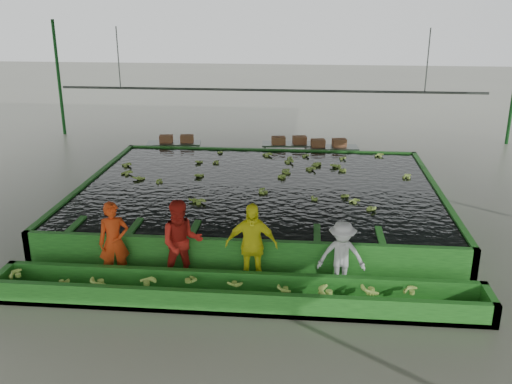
# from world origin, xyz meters

# --- Properties ---
(ground) EXTENTS (80.00, 80.00, 0.00)m
(ground) POSITION_xyz_m (0.00, 0.00, 0.00)
(ground) COLOR #646556
(ground) RESTS_ON ground
(shed_roof) EXTENTS (20.00, 22.00, 0.04)m
(shed_roof) POSITION_xyz_m (0.00, 0.00, 5.00)
(shed_roof) COLOR slate
(shed_roof) RESTS_ON shed_posts
(shed_posts) EXTENTS (20.00, 22.00, 5.00)m
(shed_posts) POSITION_xyz_m (0.00, 0.00, 2.50)
(shed_posts) COLOR #134B19
(shed_posts) RESTS_ON ground
(flotation_tank) EXTENTS (10.00, 8.00, 0.90)m
(flotation_tank) POSITION_xyz_m (0.00, 1.50, 0.45)
(flotation_tank) COLOR #257521
(flotation_tank) RESTS_ON ground
(tank_water) EXTENTS (9.70, 7.70, 0.00)m
(tank_water) POSITION_xyz_m (0.00, 1.50, 0.85)
(tank_water) COLOR black
(tank_water) RESTS_ON flotation_tank
(sorting_trough) EXTENTS (10.00, 1.00, 0.50)m
(sorting_trough) POSITION_xyz_m (0.00, -3.60, 0.25)
(sorting_trough) COLOR #257521
(sorting_trough) RESTS_ON ground
(cableway_rail) EXTENTS (0.08, 0.08, 14.00)m
(cableway_rail) POSITION_xyz_m (0.00, 5.00, 3.00)
(cableway_rail) COLOR #59605B
(cableway_rail) RESTS_ON shed_roof
(rail_hanger_left) EXTENTS (0.04, 0.04, 2.00)m
(rail_hanger_left) POSITION_xyz_m (-5.00, 5.00, 4.00)
(rail_hanger_left) COLOR #59605B
(rail_hanger_left) RESTS_ON shed_roof
(rail_hanger_right) EXTENTS (0.04, 0.04, 2.00)m
(rail_hanger_right) POSITION_xyz_m (5.00, 5.00, 4.00)
(rail_hanger_right) COLOR #59605B
(rail_hanger_right) RESTS_ON shed_roof
(worker_a) EXTENTS (0.77, 0.65, 1.80)m
(worker_a) POSITION_xyz_m (-2.76, -2.80, 0.90)
(worker_a) COLOR red
(worker_a) RESTS_ON ground
(worker_b) EXTENTS (1.08, 0.94, 1.89)m
(worker_b) POSITION_xyz_m (-1.28, -2.80, 0.94)
(worker_b) COLOR red
(worker_b) RESTS_ON ground
(worker_c) EXTENTS (1.13, 0.53, 1.89)m
(worker_c) POSITION_xyz_m (0.21, -2.80, 0.94)
(worker_c) COLOR yellow
(worker_c) RESTS_ON ground
(worker_d) EXTENTS (1.01, 0.58, 1.55)m
(worker_d) POSITION_xyz_m (2.11, -2.80, 0.77)
(worker_d) COLOR silver
(worker_d) RESTS_ON ground
(packing_table_left) EXTENTS (2.02, 1.04, 0.88)m
(packing_table_left) POSITION_xyz_m (-3.54, 6.11, 0.44)
(packing_table_left) COLOR #59605B
(packing_table_left) RESTS_ON ground
(packing_table_mid) EXTENTS (2.00, 0.90, 0.89)m
(packing_table_mid) POSITION_xyz_m (0.66, 6.33, 0.45)
(packing_table_mid) COLOR #59605B
(packing_table_mid) RESTS_ON ground
(packing_table_right) EXTENTS (1.95, 0.91, 0.86)m
(packing_table_right) POSITION_xyz_m (2.15, 6.10, 0.43)
(packing_table_right) COLOR #59605B
(packing_table_right) RESTS_ON ground
(box_stack_left) EXTENTS (1.26, 0.50, 0.26)m
(box_stack_left) POSITION_xyz_m (-3.44, 6.15, 0.88)
(box_stack_left) COLOR brown
(box_stack_left) RESTS_ON packing_table_left
(box_stack_mid) EXTENTS (1.29, 0.57, 0.27)m
(box_stack_mid) POSITION_xyz_m (0.65, 6.26, 0.89)
(box_stack_mid) COLOR brown
(box_stack_mid) RESTS_ON packing_table_mid
(box_stack_right) EXTENTS (1.29, 0.56, 0.27)m
(box_stack_right) POSITION_xyz_m (2.06, 6.11, 0.86)
(box_stack_right) COLOR brown
(box_stack_right) RESTS_ON packing_table_right
(floating_bananas) EXTENTS (8.68, 5.92, 0.12)m
(floating_bananas) POSITION_xyz_m (0.00, 2.30, 0.85)
(floating_bananas) COLOR #9BC447
(floating_bananas) RESTS_ON tank_water
(trough_bananas) EXTENTS (8.56, 0.57, 0.11)m
(trough_bananas) POSITION_xyz_m (0.00, -3.60, 0.40)
(trough_bananas) COLOR #9BC447
(trough_bananas) RESTS_ON sorting_trough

